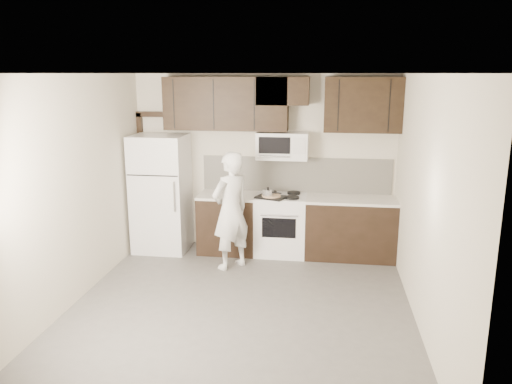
% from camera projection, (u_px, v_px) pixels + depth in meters
% --- Properties ---
extents(floor, '(4.50, 4.50, 0.00)m').
position_uv_depth(floor, '(240.00, 309.00, 5.86)').
color(floor, '#565350').
rests_on(floor, ground).
extents(back_wall, '(4.00, 0.00, 4.00)m').
position_uv_depth(back_wall, '(264.00, 163.00, 7.71)').
color(back_wall, beige).
rests_on(back_wall, ground).
extents(ceiling, '(4.50, 4.50, 0.00)m').
position_uv_depth(ceiling, '(238.00, 73.00, 5.23)').
color(ceiling, white).
rests_on(ceiling, back_wall).
extents(counter_run, '(2.95, 0.64, 0.91)m').
position_uv_depth(counter_run, '(301.00, 226.00, 7.54)').
color(counter_run, black).
rests_on(counter_run, floor).
extents(stove, '(0.76, 0.66, 0.94)m').
position_uv_depth(stove, '(281.00, 224.00, 7.58)').
color(stove, white).
rests_on(stove, floor).
extents(backsplash, '(2.90, 0.02, 0.54)m').
position_uv_depth(backsplash, '(296.00, 175.00, 7.67)').
color(backsplash, beige).
rests_on(backsplash, counter_run).
extents(upper_cabinets, '(3.48, 0.35, 0.78)m').
position_uv_depth(upper_cabinets, '(277.00, 103.00, 7.30)').
color(upper_cabinets, black).
rests_on(upper_cabinets, back_wall).
extents(microwave, '(0.76, 0.42, 0.40)m').
position_uv_depth(microwave, '(282.00, 146.00, 7.42)').
color(microwave, white).
rests_on(microwave, upper_cabinets).
extents(refrigerator, '(0.80, 0.76, 1.80)m').
position_uv_depth(refrigerator, '(161.00, 193.00, 7.68)').
color(refrigerator, white).
rests_on(refrigerator, floor).
extents(door_trim, '(0.50, 0.08, 2.12)m').
position_uv_depth(door_trim, '(144.00, 167.00, 7.96)').
color(door_trim, black).
rests_on(door_trim, floor).
extents(saucepan, '(0.29, 0.17, 0.16)m').
position_uv_depth(saucepan, '(268.00, 193.00, 7.34)').
color(saucepan, silver).
rests_on(saucepan, stove).
extents(baking_tray, '(0.50, 0.44, 0.02)m').
position_uv_depth(baking_tray, '(271.00, 197.00, 7.36)').
color(baking_tray, black).
rests_on(baking_tray, counter_run).
extents(pizza, '(0.36, 0.36, 0.02)m').
position_uv_depth(pizza, '(271.00, 196.00, 7.35)').
color(pizza, '#D3B88D').
rests_on(pizza, baking_tray).
extents(person, '(0.70, 0.72, 1.67)m').
position_uv_depth(person, '(231.00, 211.00, 6.94)').
color(person, white).
rests_on(person, floor).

